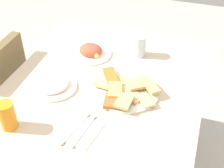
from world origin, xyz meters
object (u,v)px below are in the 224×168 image
Objects in this scene: salad_plate_greens at (91,51)px; spoon at (75,128)px; salad_plate_rice at (54,85)px; pide_platter at (126,90)px; dining_table at (103,99)px; soda_can at (7,116)px; drinking_glass at (139,46)px; fork at (83,130)px; paper_napkin at (79,130)px.

spoon is at bearing -164.84° from salad_plate_greens.
pide_platter is at bearing -77.30° from salad_plate_rice.
dining_table is 9.62× the size of soda_can.
drinking_glass reaches higher than pide_platter.
soda_can reaches higher than salad_plate_rice.
spoon is at bearing 96.20° from fork.
fork and spoon have the same top height.
fork is at bearing -90.00° from paper_napkin.
fork is at bearing 161.32° from pide_platter.
fork is (0.07, -0.29, -0.06)m from soda_can.
pide_platter is at bearing -93.47° from dining_table.
fork is 0.04m from spoon.
soda_can is at bearing 168.64° from salad_plate_rice.
salad_plate_greens is 1.96× the size of drinking_glass.
dining_table is 10.17× the size of drinking_glass.
paper_napkin is at bearing -75.65° from soda_can.
pide_platter is at bearing -13.44° from spoon.
salad_plate_greens is 1.43× the size of paper_napkin.
soda_can is at bearing 169.77° from salad_plate_greens.
dining_table is at bearing 86.53° from pide_platter.
dining_table is 0.25m from salad_plate_rice.
paper_napkin is 0.83× the size of fork.
pide_platter is 0.31m from paper_napkin.
paper_napkin is 0.02m from spoon.
paper_napkin is (0.07, -0.27, -0.06)m from soda_can.
fork reaches higher than dining_table.
salad_plate_rice reaches higher than fork.
paper_napkin is (-0.21, -0.22, -0.01)m from salad_plate_rice.
spoon is (0.07, -0.26, -0.06)m from soda_can.
paper_napkin reaches higher than dining_table.
dining_table is 6.15× the size of fork.
pide_platter is at bearing -132.17° from salad_plate_greens.
salad_plate_greens is (0.25, 0.16, 0.10)m from dining_table.
salad_plate_greens is at bearing 24.87° from fork.
salad_plate_rice is 1.10× the size of fork.
salad_plate_greens is 0.62m from soda_can.
drinking_glass is 0.63m from spoon.
salad_plate_greens is at bearing -10.23° from soda_can.
paper_napkin is at bearing 171.90° from drinking_glass.
soda_can reaches higher than spoon.
drinking_glass reaches higher than salad_plate_rice.
dining_table is at bearing 8.94° from spoon.
drinking_glass is at bearing -8.10° from paper_napkin.
drinking_glass is 0.58× the size of spoon.
pide_platter reaches higher than spoon.
soda_can reaches higher than salad_plate_greens.
salad_plate_greens is at bearing 107.66° from drinking_glass.
salad_plate_rice is 1.82× the size of drinking_glass.
soda_can is (-0.61, 0.11, 0.04)m from salad_plate_greens.
drinking_glass reaches higher than paper_napkin.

